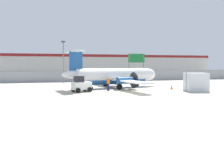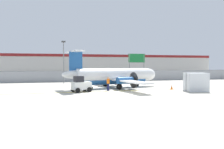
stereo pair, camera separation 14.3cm
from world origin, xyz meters
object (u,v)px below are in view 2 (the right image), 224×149
baggage_tug (81,85)px  parked_car_1 (70,74)px  ground_crew_worker (108,83)px  traffic_cone_near_right (172,87)px  commuter_airplane (115,76)px  parked_car_0 (32,74)px  apron_light_pole (64,58)px  cargo_container (196,82)px  parked_car_2 (101,74)px  traffic_cone_near_left (108,85)px  parked_car_3 (139,74)px  highway_sign (137,60)px

baggage_tug → parked_car_1: bearing=69.1°
baggage_tug → parked_car_1: 29.04m
parked_car_1 → ground_crew_worker: bearing=-82.8°
ground_crew_worker → traffic_cone_near_right: bearing=150.7°
commuter_airplane → parked_car_1: commuter_airplane is taller
parked_car_0 → apron_light_pole: (7.43, -18.86, 3.41)m
cargo_container → commuter_airplane: bearing=153.6°
commuter_airplane → parked_car_1: bearing=88.8°
traffic_cone_near_right → parked_car_0: size_ratio=0.15×
commuter_airplane → parked_car_2: bearing=71.6°
parked_car_1 → parked_car_0: bearing=164.4°
traffic_cone_near_right → ground_crew_worker: bearing=175.3°
parked_car_2 → parked_car_1: bearing=179.8°
commuter_airplane → traffic_cone_near_right: size_ratio=24.95×
traffic_cone_near_left → parked_car_0: (-13.53, 26.43, 0.58)m
parked_car_1 → parked_car_3: (16.16, -5.07, 0.00)m
ground_crew_worker → parked_car_2: 28.22m
commuter_airplane → cargo_container: size_ratio=5.90×
commuter_airplane → apron_light_pole: (-6.81, 9.15, 2.70)m
commuter_airplane → parked_car_0: 31.43m
parked_car_1 → baggage_tug: bearing=-89.6°
commuter_airplane → highway_sign: 16.30m
traffic_cone_near_left → parked_car_1: bearing=100.4°
cargo_container → parked_car_3: bearing=94.1°
commuter_airplane → apron_light_pole: 11.72m
traffic_cone_near_right → parked_car_2: size_ratio=0.15×
ground_crew_worker → parked_car_0: bearing=-92.7°
commuter_airplane → parked_car_0: bearing=104.4°
parked_car_1 → highway_sign: size_ratio=0.77×
traffic_cone_near_left → traffic_cone_near_right: bearing=-36.1°
cargo_container → apron_light_pole: (-15.23, 15.32, 3.20)m
parked_car_3 → highway_sign: highway_sign is taller
traffic_cone_near_right → parked_car_3: size_ratio=0.15×
cargo_container → ground_crew_worker: bearing=172.7°
parked_car_2 → parked_car_3: size_ratio=1.00×
traffic_cone_near_left → highway_sign: 15.63m
parked_car_1 → highway_sign: bearing=-40.6°
cargo_container → apron_light_pole: bearing=144.7°
highway_sign → parked_car_0: bearing=147.7°
baggage_tug → parked_car_3: bearing=35.2°
apron_light_pole → ground_crew_worker: bearing=-67.3°
traffic_cone_near_left → parked_car_0: size_ratio=0.15×
ground_crew_worker → traffic_cone_near_left: ground_crew_worker is taller
traffic_cone_near_left → traffic_cone_near_right: size_ratio=1.00×
traffic_cone_near_right → parked_car_2: bearing=98.0°
parked_car_2 → parked_car_3: 9.65m
baggage_tug → parked_car_2: (7.64, 28.49, 0.04)m
parked_car_0 → traffic_cone_near_right: bearing=122.1°
parked_car_3 → highway_sign: size_ratio=0.79×
apron_light_pole → highway_sign: (15.00, 4.71, -0.16)m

